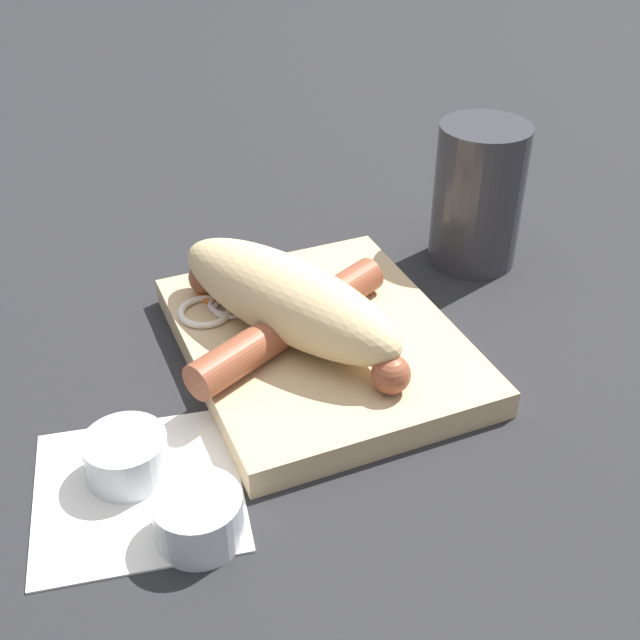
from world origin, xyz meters
name	(u,v)px	position (x,y,z in m)	size (l,w,h in m)	color
ground_plane	(320,354)	(0.00, 0.00, 0.00)	(3.00, 3.00, 0.00)	#232326
food_tray	(320,343)	(0.00, 0.00, 0.01)	(0.23, 0.19, 0.02)	tan
bread_roll	(286,298)	(0.01, 0.02, 0.05)	(0.20, 0.14, 0.06)	#DBBC84
sausage	(290,322)	(0.00, 0.02, 0.03)	(0.19, 0.17, 0.03)	brown
pickled_veggies	(226,305)	(0.06, 0.05, 0.02)	(0.06, 0.08, 0.01)	#F99E4C
napkin	(138,489)	(-0.08, 0.15, 0.00)	(0.14, 0.14, 0.00)	white
condiment_cup_near	(127,459)	(-0.07, 0.15, 0.01)	(0.05, 0.05, 0.03)	silver
condiment_cup_far	(199,520)	(-0.13, 0.13, 0.01)	(0.05, 0.05, 0.03)	silver
drink_glass	(478,196)	(0.08, -0.18, 0.06)	(0.07, 0.07, 0.12)	#333338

